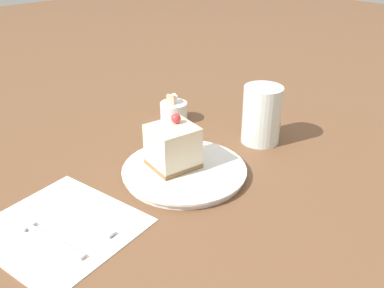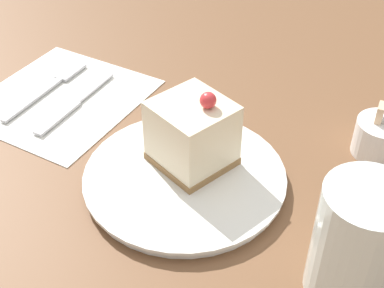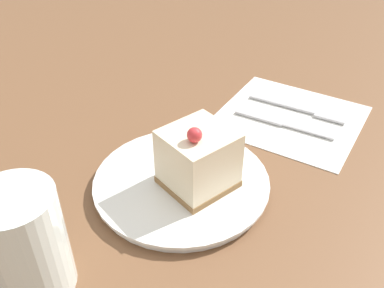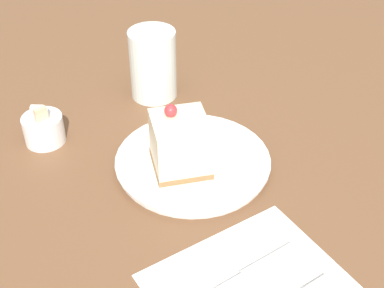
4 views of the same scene
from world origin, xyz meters
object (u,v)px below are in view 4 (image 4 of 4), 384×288
at_px(drinking_glass, 153,64).
at_px(knife, 253,270).
at_px(plate, 193,162).
at_px(cake_slice, 180,143).
at_px(sugar_bowl, 44,129).

bearing_deg(drinking_glass, knife, 178.26).
distance_m(plate, drinking_glass, 0.22).
relative_size(plate, drinking_glass, 1.90).
height_order(cake_slice, sugar_bowl, cake_slice).
bearing_deg(drinking_glass, cake_slice, 172.12).
xyz_separation_m(cake_slice, drinking_glass, (0.22, -0.03, 0.01)).
height_order(plate, knife, plate).
bearing_deg(plate, sugar_bowl, 53.97).
bearing_deg(drinking_glass, sugar_bowl, 108.47).
bearing_deg(sugar_bowl, cake_slice, -130.88).
xyz_separation_m(plate, knife, (-0.21, 0.00, -0.00)).
bearing_deg(sugar_bowl, knife, -151.74).
bearing_deg(plate, knife, 178.68).
relative_size(plate, cake_slice, 2.36).
bearing_deg(knife, plate, -14.23).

